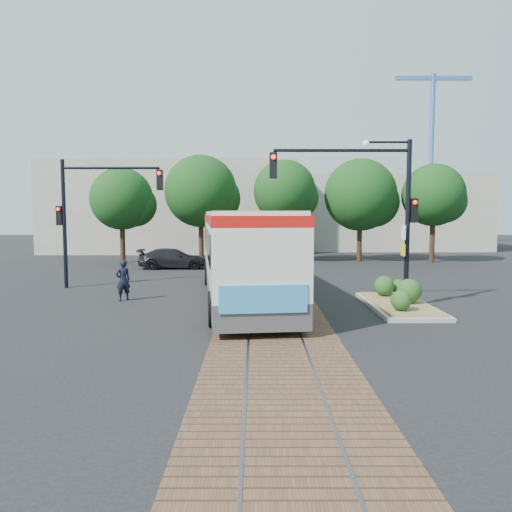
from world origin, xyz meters
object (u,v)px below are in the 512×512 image
(signal_pole_left, at_px, (88,206))
(traffic_island, at_px, (399,299))
(signal_pole_main, at_px, (375,196))
(parked_car, at_px, (173,258))
(officer, at_px, (123,280))
(city_bus, at_px, (242,250))

(signal_pole_left, bearing_deg, traffic_island, -20.36)
(signal_pole_main, xyz_separation_m, parked_car, (-9.62, 12.91, -3.52))
(signal_pole_main, bearing_deg, officer, 172.14)
(traffic_island, bearing_deg, signal_pole_main, 174.64)
(city_bus, distance_m, signal_pole_left, 8.11)
(signal_pole_left, height_order, officer, signal_pole_left)
(traffic_island, relative_size, parked_car, 1.18)
(parked_car, bearing_deg, signal_pole_left, 159.16)
(city_bus, bearing_deg, traffic_island, -23.50)
(city_bus, bearing_deg, signal_pole_main, -25.63)
(officer, xyz_separation_m, parked_car, (0.13, 11.57, -0.19))
(officer, bearing_deg, traffic_island, 138.71)
(signal_pole_main, relative_size, officer, 3.64)
(signal_pole_main, height_order, officer, signal_pole_main)
(officer, bearing_deg, signal_pole_main, 138.49)
(signal_pole_main, xyz_separation_m, officer, (-9.75, 1.35, -3.33))
(city_bus, height_order, officer, city_bus)
(officer, bearing_deg, parked_car, -124.28)
(city_bus, xyz_separation_m, traffic_island, (5.92, -1.81, -1.67))
(signal_pole_left, distance_m, officer, 5.23)
(signal_pole_left, bearing_deg, signal_pole_main, -21.45)
(traffic_island, height_order, signal_pole_main, signal_pole_main)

